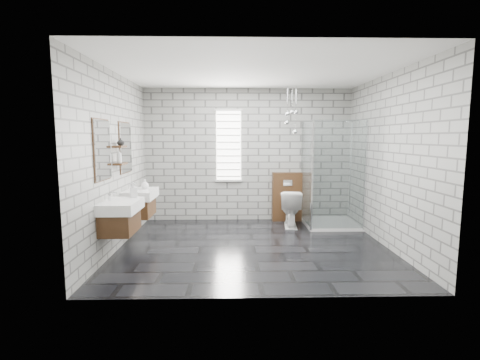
{
  "coord_description": "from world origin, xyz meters",
  "views": [
    {
      "loc": [
        -0.33,
        -5.35,
        1.72
      ],
      "look_at": [
        -0.2,
        0.35,
        1.02
      ],
      "focal_mm": 26.0,
      "sensor_mm": 36.0,
      "label": 1
    }
  ],
  "objects_px": {
    "vanity_left": "(118,208)",
    "cistern_panel": "(287,197)",
    "vanity_right": "(138,195)",
    "toilet": "(290,208)",
    "shower_enclosure": "(327,201)"
  },
  "relations": [
    {
      "from": "toilet",
      "to": "vanity_right",
      "type": "bearing_deg",
      "value": 22.97
    },
    {
      "from": "cistern_panel",
      "to": "vanity_left",
      "type": "bearing_deg",
      "value": -139.59
    },
    {
      "from": "shower_enclosure",
      "to": "toilet",
      "type": "bearing_deg",
      "value": 176.44
    },
    {
      "from": "vanity_right",
      "to": "cistern_panel",
      "type": "bearing_deg",
      "value": 25.28
    },
    {
      "from": "vanity_left",
      "to": "toilet",
      "type": "xyz_separation_m",
      "value": [
        2.71,
        1.83,
        -0.4
      ]
    },
    {
      "from": "vanity_right",
      "to": "cistern_panel",
      "type": "relative_size",
      "value": 1.57
    },
    {
      "from": "vanity_right",
      "to": "cistern_panel",
      "type": "height_order",
      "value": "vanity_right"
    },
    {
      "from": "vanity_left",
      "to": "cistern_panel",
      "type": "xyz_separation_m",
      "value": [
        2.71,
        2.31,
        -0.26
      ]
    },
    {
      "from": "cistern_panel",
      "to": "toilet",
      "type": "bearing_deg",
      "value": -90.0
    },
    {
      "from": "cistern_panel",
      "to": "shower_enclosure",
      "type": "height_order",
      "value": "shower_enclosure"
    },
    {
      "from": "vanity_right",
      "to": "cistern_panel",
      "type": "distance_m",
      "value": 3.0
    },
    {
      "from": "vanity_left",
      "to": "vanity_right",
      "type": "xyz_separation_m",
      "value": [
        0.0,
        1.03,
        0.0
      ]
    },
    {
      "from": "shower_enclosure",
      "to": "toilet",
      "type": "relative_size",
      "value": 2.85
    },
    {
      "from": "cistern_panel",
      "to": "toilet",
      "type": "relative_size",
      "value": 1.4
    },
    {
      "from": "vanity_left",
      "to": "cistern_panel",
      "type": "height_order",
      "value": "vanity_left"
    }
  ]
}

